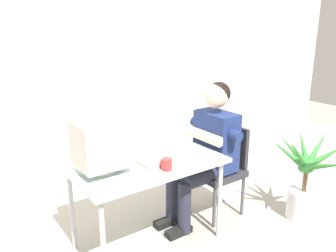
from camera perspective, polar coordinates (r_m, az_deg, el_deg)
name	(u,v)px	position (r m, az deg, el deg)	size (l,w,h in m)	color
ground_plane	(148,241)	(3.03, -3.28, -18.52)	(12.00, 12.00, 0.00)	#9E998E
wall_back	(100,47)	(3.86, -11.25, 12.72)	(8.00, 0.10, 3.00)	silver
desk	(147,168)	(2.71, -3.52, -7.03)	(1.17, 0.69, 0.72)	#B7B7BC
crt_monitor	(101,144)	(2.47, -10.99, -2.90)	(0.36, 0.32, 0.38)	silver
keyboard	(144,158)	(2.70, -4.07, -5.38)	(0.17, 0.41, 0.03)	beige
office_chair	(221,164)	(3.27, 8.85, -6.32)	(0.42, 0.42, 0.84)	#4C4C51
person_seated	(207,147)	(3.07, 6.53, -3.44)	(0.71, 0.59, 1.26)	navy
potted_plant	(305,180)	(3.39, 21.73, -8.33)	(0.57, 0.72, 0.83)	silver
desk_mug	(167,164)	(2.52, -0.25, -6.32)	(0.08, 0.09, 0.09)	red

